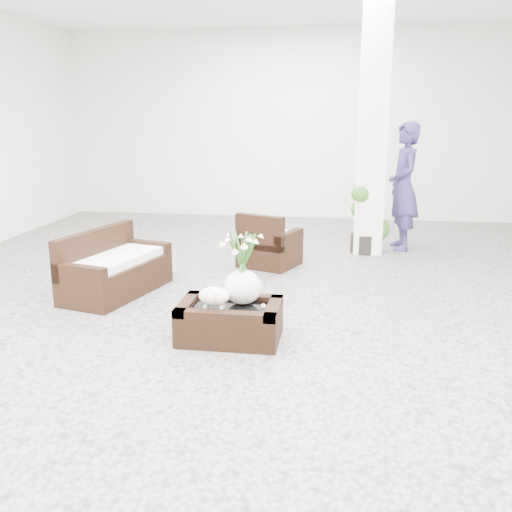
# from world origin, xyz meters

# --- Properties ---
(ground) EXTENTS (11.00, 11.00, 0.00)m
(ground) POSITION_xyz_m (0.00, 0.00, 0.00)
(ground) COLOR gray
(ground) RESTS_ON ground
(column) EXTENTS (0.40, 0.40, 3.50)m
(column) POSITION_xyz_m (1.20, 2.80, 1.75)
(column) COLOR white
(column) RESTS_ON ground
(coffee_table) EXTENTS (0.90, 0.60, 0.31)m
(coffee_table) POSITION_xyz_m (-0.14, -0.76, 0.16)
(coffee_table) COLOR black
(coffee_table) RESTS_ON ground
(sheep_figurine) EXTENTS (0.28, 0.23, 0.21)m
(sheep_figurine) POSITION_xyz_m (-0.26, -0.86, 0.42)
(sheep_figurine) COLOR white
(sheep_figurine) RESTS_ON coffee_table
(planter_narcissus) EXTENTS (0.44, 0.44, 0.80)m
(planter_narcissus) POSITION_xyz_m (-0.04, -0.66, 0.71)
(planter_narcissus) COLOR white
(planter_narcissus) RESTS_ON coffee_table
(tealight) EXTENTS (0.04, 0.04, 0.03)m
(tealight) POSITION_xyz_m (0.16, -0.74, 0.33)
(tealight) COLOR white
(tealight) RESTS_ON coffee_table
(armchair) EXTENTS (0.87, 0.85, 0.72)m
(armchair) POSITION_xyz_m (-0.11, 1.85, 0.36)
(armchair) COLOR black
(armchair) RESTS_ON ground
(loveseat) EXTENTS (0.95, 1.46, 0.72)m
(loveseat) POSITION_xyz_m (-1.66, 0.38, 0.36)
(loveseat) COLOR black
(loveseat) RESTS_ON ground
(topiary) EXTENTS (0.46, 0.46, 1.72)m
(topiary) POSITION_xyz_m (1.17, 2.78, 0.86)
(topiary) COLOR #28501A
(topiary) RESTS_ON ground
(shopper) EXTENTS (0.55, 0.74, 1.86)m
(shopper) POSITION_xyz_m (1.70, 3.09, 0.93)
(shopper) COLOR #36295D
(shopper) RESTS_ON ground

